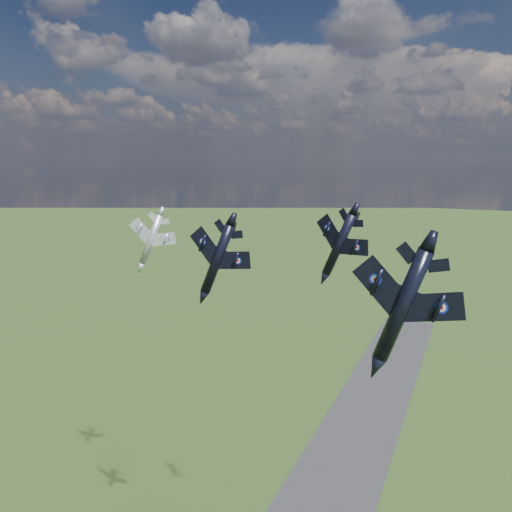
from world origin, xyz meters
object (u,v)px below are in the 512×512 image
at_px(jet_lead_navy, 217,259).
at_px(jet_high_navy, 339,244).
at_px(jet_right_navy, 402,306).
at_px(jet_left_silver, 151,239).

bearing_deg(jet_lead_navy, jet_high_navy, 30.20).
height_order(jet_lead_navy, jet_right_navy, jet_right_navy).
relative_size(jet_right_navy, jet_high_navy, 1.08).
relative_size(jet_right_navy, jet_left_silver, 1.10).
xyz_separation_m(jet_right_navy, jet_left_silver, (-54.59, 34.34, -2.15)).
bearing_deg(jet_left_silver, jet_right_navy, -56.12).
relative_size(jet_lead_navy, jet_high_navy, 1.07).
height_order(jet_right_navy, jet_left_silver, jet_right_navy).
distance_m(jet_lead_navy, jet_high_navy, 19.31).
relative_size(jet_lead_navy, jet_left_silver, 1.09).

